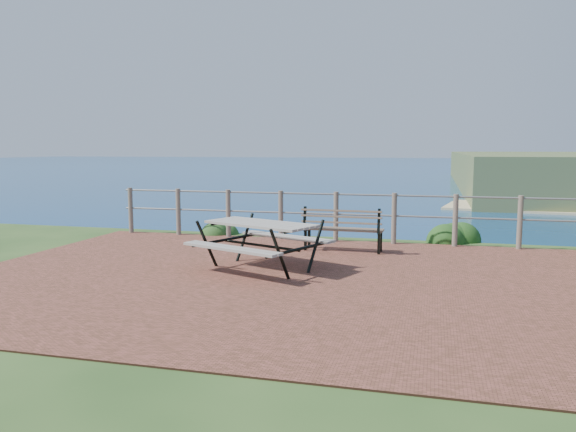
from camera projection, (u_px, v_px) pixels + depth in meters
ground at (296, 280)px, 8.10m from camera, size 10.00×7.00×0.12m
ocean at (430, 153)px, 200.17m from camera, size 1200.00×1200.00×0.00m
safety_railing at (336, 214)px, 11.25m from camera, size 9.40×0.10×1.00m
picnic_table at (261, 241)px, 8.65m from camera, size 1.87×1.41×0.73m
park_bench at (343, 223)px, 10.19m from camera, size 1.46×0.41×0.82m
shrub_lip_west at (224, 234)px, 12.33m from camera, size 0.69×0.69×0.41m
shrub_lip_east at (451, 241)px, 11.49m from camera, size 0.84×0.84×0.61m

